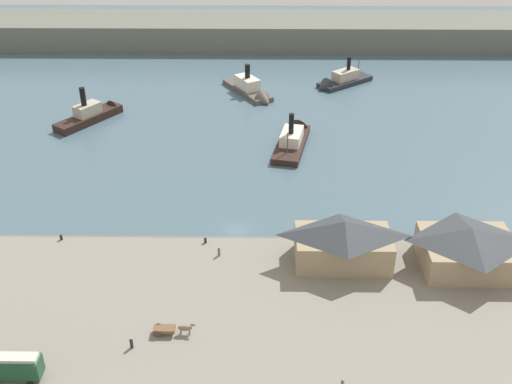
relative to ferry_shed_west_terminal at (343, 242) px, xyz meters
name	(u,v)px	position (x,y,z in m)	size (l,w,h in m)	color
ground_plane	(237,231)	(-17.27, 10.19, -5.09)	(320.00, 320.00, 0.00)	#476070
quay_promenade	(230,314)	(-17.27, -11.81, -4.49)	(110.00, 36.00, 1.20)	gray
seawall_edge	(236,240)	(-17.27, 6.59, -4.59)	(110.00, 0.80, 1.00)	#666159
ferry_shed_west_terminal	(343,242)	(0.00, 0.00, 0.00)	(15.25, 8.82, 7.66)	#998466
ferry_shed_central_terminal	(468,247)	(19.40, -0.78, -0.29)	(14.46, 11.51, 7.10)	#998466
street_tram	(6,366)	(-44.33, -24.77, -1.52)	(8.54, 2.44, 4.03)	#1E4C2D
horse_cart	(172,329)	(-25.00, -16.53, -2.97)	(5.79, 1.52, 1.87)	brown
pedestrian_standing_center	(131,343)	(-30.03, -19.18, -3.09)	(0.43, 0.43, 1.75)	#232328
pedestrian_walking_east	(219,252)	(-19.73, 1.31, -3.11)	(0.42, 0.42, 1.71)	#6B5B4C
pedestrian_near_east_shed	(342,384)	(-2.75, -25.73, -3.14)	(0.41, 0.41, 1.65)	#6B5B4C
mooring_post_center_east	(205,240)	(-22.25, 4.84, -3.44)	(0.44, 0.44, 0.90)	black
mooring_post_east	(61,237)	(-46.64, 5.38, -3.44)	(0.44, 0.44, 0.90)	black
ferry_departing_north	(293,137)	(-5.91, 45.40, -3.78)	(9.45, 20.92, 10.40)	black
ferry_near_quay	(94,113)	(-53.80, 57.50, -3.50)	(14.86, 18.43, 10.02)	black
ferry_approaching_west	(339,81)	(8.18, 81.11, -3.85)	(17.34, 15.06, 9.41)	#23282D
ferry_moored_west	(252,90)	(-15.75, 73.73, -3.71)	(14.78, 19.80, 9.56)	#514C47
far_headland	(250,31)	(-17.27, 120.19, -1.09)	(180.00, 24.00, 8.00)	#60665B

